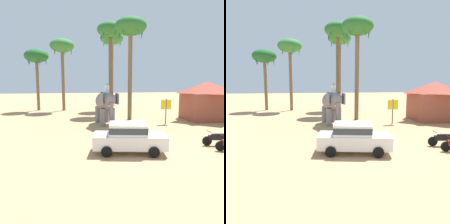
% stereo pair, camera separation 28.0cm
% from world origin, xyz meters
% --- Properties ---
extents(ground_plane, '(120.00, 120.00, 0.00)m').
position_xyz_m(ground_plane, '(0.00, 0.00, 0.00)').
color(ground_plane, tan).
extents(car_sedan_foreground, '(4.35, 2.44, 1.70)m').
position_xyz_m(car_sedan_foreground, '(-0.46, -0.27, 0.93)').
color(car_sedan_foreground, white).
rests_on(car_sedan_foreground, ground).
extents(elephant_with_mahout, '(2.08, 3.98, 3.88)m').
position_xyz_m(elephant_with_mahout, '(-0.77, 7.93, 1.99)').
color(elephant_with_mahout, slate).
rests_on(elephant_with_mahout, ground).
extents(motorcycle_fourth_in_row, '(1.80, 0.55, 0.94)m').
position_xyz_m(motorcycle_fourth_in_row, '(5.33, 0.14, 0.46)').
color(motorcycle_fourth_in_row, black).
rests_on(motorcycle_fourth_in_row, ground).
extents(palm_tree_behind_elephant, '(3.20, 3.20, 8.27)m').
position_xyz_m(palm_tree_behind_elephant, '(-8.64, 19.15, 7.12)').
color(palm_tree_behind_elephant, brown).
rests_on(palm_tree_behind_elephant, ground).
extents(palm_tree_near_hut, '(3.20, 3.20, 10.34)m').
position_xyz_m(palm_tree_near_hut, '(2.07, 10.05, 9.03)').
color(palm_tree_near_hut, brown).
rests_on(palm_tree_near_hut, ground).
extents(palm_tree_left_of_road, '(3.20, 3.20, 10.79)m').
position_xyz_m(palm_tree_left_of_road, '(1.55, 18.80, 9.43)').
color(palm_tree_left_of_road, brown).
rests_on(palm_tree_left_of_road, ground).
extents(palm_tree_far_back, '(3.20, 3.20, 9.59)m').
position_xyz_m(palm_tree_far_back, '(-5.19, 18.55, 8.34)').
color(palm_tree_far_back, brown).
rests_on(palm_tree_far_back, ground).
extents(palm_tree_leaning_seaward, '(3.20, 3.20, 11.00)m').
position_xyz_m(palm_tree_leaning_seaward, '(0.74, 14.72, 9.62)').
color(palm_tree_leaning_seaward, brown).
rests_on(palm_tree_leaning_seaward, ground).
extents(roadside_hut, '(5.09, 4.31, 4.00)m').
position_xyz_m(roadside_hut, '(9.98, 8.76, 2.12)').
color(roadside_hut, '#994C38').
rests_on(roadside_hut, ground).
extents(signboard_yellow, '(1.00, 0.10, 2.40)m').
position_xyz_m(signboard_yellow, '(4.91, 7.28, 1.69)').
color(signboard_yellow, '#4C4C51').
rests_on(signboard_yellow, ground).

